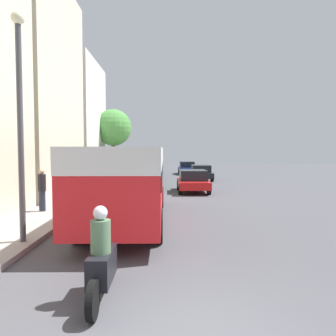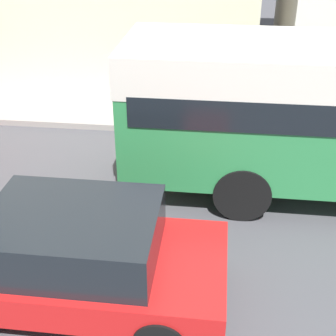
% 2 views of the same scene
% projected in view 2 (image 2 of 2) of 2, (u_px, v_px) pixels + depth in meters
% --- Properties ---
extents(car_crossing, '(1.97, 4.02, 1.43)m').
position_uv_depth(car_crossing, '(76.00, 255.00, 6.25)').
color(car_crossing, red).
rests_on(car_crossing, ground_plane).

